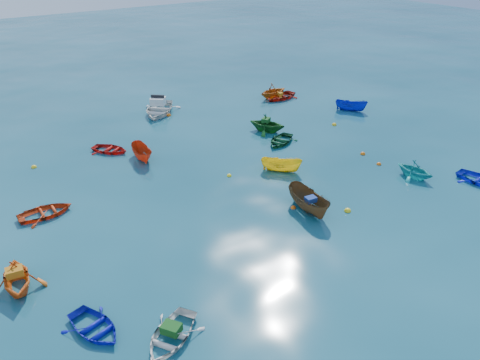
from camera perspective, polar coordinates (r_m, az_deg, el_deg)
ground at (r=25.48m, az=6.35°, el=-5.19°), size 160.00×160.00×0.00m
dinghy_blue_sw at (r=20.17m, az=-17.25°, el=-17.15°), size 2.61×3.14×0.56m
dinghy_white_near at (r=19.24m, az=-8.43°, el=-18.65°), size 3.53×3.31×0.60m
sampan_brown_mid at (r=26.64m, az=8.31°, el=-3.71°), size 1.73×3.59×1.33m
dinghy_orange_w at (r=23.26m, az=-25.32°, el=-11.89°), size 2.72×3.06×1.46m
sampan_yellow_mid at (r=30.73m, az=5.02°, el=1.08°), size 2.62×2.65×1.05m
dinghy_green_e at (r=34.91m, az=4.92°, el=4.52°), size 3.48×3.12×0.59m
dinghy_cyan_se at (r=31.87m, az=20.39°, el=0.34°), size 2.34×2.64×1.27m
dinghy_red_nw at (r=28.09m, az=-22.55°, el=-3.98°), size 2.91×2.10×0.60m
sampan_orange_n at (r=32.94m, az=-11.76°, el=2.51°), size 1.45×2.99×1.11m
dinghy_green_n at (r=36.94m, az=3.29°, el=5.95°), size 3.58×3.71×1.50m
dinghy_red_ne at (r=44.61m, az=4.89°, el=9.85°), size 3.73×2.95×0.70m
sampan_blue_far at (r=42.45m, az=13.32°, el=8.23°), size 2.49×2.83×1.07m
dinghy_red_far at (r=34.65m, az=-15.55°, el=3.36°), size 3.16×3.32×0.56m
dinghy_orange_far at (r=44.76m, az=4.04°, el=9.95°), size 3.07×2.70×1.53m
motorboat_white at (r=41.33m, az=-9.85°, el=8.03°), size 5.37×5.52×1.53m
tarp_green_a at (r=18.96m, az=-8.37°, el=-17.47°), size 0.85×0.90×0.35m
tarp_blue_a at (r=26.12m, az=8.62°, el=-2.35°), size 0.64×0.52×0.29m
tarp_orange_a at (r=22.77m, az=-25.79°, el=-10.06°), size 0.76×0.62×0.34m
tarp_green_b at (r=36.64m, az=3.19°, el=7.30°), size 0.86×0.80×0.33m
tarp_orange_b at (r=44.38m, az=4.82°, el=10.43°), size 0.54×0.65×0.28m
buoy_ye_a at (r=26.99m, az=12.97°, el=-3.73°), size 0.39×0.39×0.39m
buoy_or_b at (r=32.86m, az=16.57°, el=1.82°), size 0.32×0.32×0.32m
buoy_or_c at (r=26.77m, az=6.50°, el=-3.42°), size 0.31×0.31×0.31m
buoy_ye_c at (r=30.02m, az=-1.32°, el=0.49°), size 0.31×0.31×0.31m
buoy_or_d at (r=34.08m, az=14.74°, el=3.05°), size 0.36×0.36×0.36m
buoy_ye_d at (r=33.98m, az=-23.82°, el=1.40°), size 0.36×0.36×0.36m
buoy_or_e at (r=40.61m, az=-8.66°, el=7.76°), size 0.39×0.39×0.39m
buoy_ye_e at (r=38.88m, az=11.41°, el=6.59°), size 0.38×0.38×0.38m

